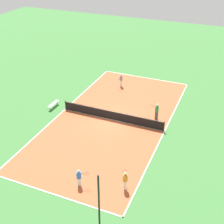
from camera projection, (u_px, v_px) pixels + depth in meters
The scene contains 12 objects.
ground_plane at pixel (112, 120), 31.30m from camera, with size 80.00×80.00×0.00m, color #3D7538.
court_surface at pixel (112, 120), 31.30m from camera, with size 10.90×22.18×0.02m.
tennis_net at pixel (112, 115), 31.02m from camera, with size 10.70×0.10×1.04m.
bench at pixel (53, 104), 33.29m from camera, with size 0.36×1.72×0.45m.
player_near_blue at pixel (79, 177), 22.88m from camera, with size 0.99×0.67×1.47m.
player_baseline_gray at pixel (121, 80), 37.36m from camera, with size 0.37×0.94×1.60m.
player_far_green at pixel (157, 110), 30.82m from camera, with size 0.99×0.64×1.77m.
player_center_orange at pixel (125, 179), 22.52m from camera, with size 0.70×0.98×1.59m.
tennis_ball_far_baseline at pixel (116, 101), 34.64m from camera, with size 0.07×0.07×0.07m, color #CCE033.
tennis_ball_midcourt at pixel (107, 73), 41.20m from camera, with size 0.07×0.07×0.07m, color #CCE033.
tennis_ball_near_net at pixel (105, 93), 36.20m from camera, with size 0.07×0.07×0.07m, color #CCE033.
fence_post_back_left at pixel (99, 206), 18.46m from camera, with size 0.12×0.12×4.82m.
Camera 1 is at (-10.24, 24.49, 16.60)m, focal length 50.00 mm.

